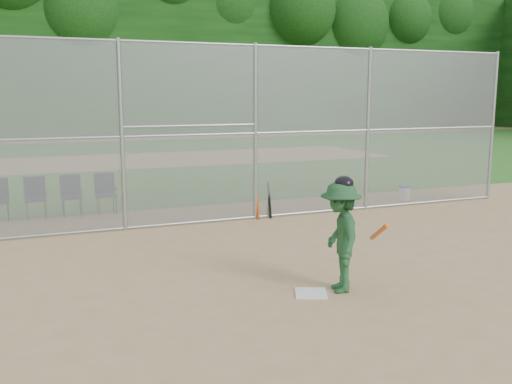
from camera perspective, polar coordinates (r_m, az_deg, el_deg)
name	(u,v)px	position (r m, az deg, el deg)	size (l,w,h in m)	color
ground	(320,292)	(8.55, 6.41, -9.94)	(100.00, 100.00, 0.00)	tan
grass_strip	(122,161)	(25.52, -13.24, 3.05)	(100.00, 100.00, 0.00)	#265F1C
dirt_patch_far	(122,161)	(25.52, -13.24, 3.05)	(24.00, 24.00, 0.00)	tan
backstop_fence	(213,131)	(12.69, -4.28, 6.10)	(16.09, 0.09, 4.00)	gray
treeline	(110,35)	(27.46, -14.38, 14.95)	(81.00, 60.00, 11.00)	black
home_plate	(311,293)	(8.48, 5.51, -10.04)	(0.45, 0.45, 0.02)	silver
batter_at_plate	(340,236)	(8.43, 8.44, -4.37)	(1.01, 1.38, 1.72)	#1D4925
water_cooler	(405,193)	(16.21, 14.64, -0.05)	(0.31, 0.31, 0.40)	white
spare_bats	(263,200)	(13.31, 0.75, -0.85)	(0.36, 0.23, 0.85)	#D84C14
chair_3	(35,198)	(14.26, -21.19, -0.58)	(0.54, 0.52, 0.96)	#0E1633
chair_4	(72,196)	(14.29, -17.96, -0.37)	(0.54, 0.52, 0.96)	#0E1633
chair_5	(106,194)	(14.36, -14.76, -0.16)	(0.54, 0.52, 0.96)	#0E1633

